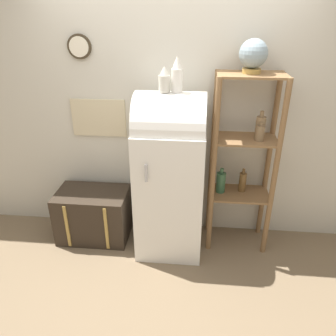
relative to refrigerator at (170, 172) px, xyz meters
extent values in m
plane|color=#7A664C|center=(0.00, -0.23, -0.83)|extent=(12.00, 12.00, 0.00)
cube|color=beige|center=(0.00, 0.35, 0.52)|extent=(7.00, 0.05, 2.70)
cylinder|color=#382D1E|center=(-0.85, 0.31, 1.08)|extent=(0.22, 0.03, 0.22)
cylinder|color=beige|center=(-0.85, 0.29, 1.08)|extent=(0.18, 0.01, 0.18)
cube|color=#C6B793|center=(-0.74, 0.31, 0.41)|extent=(0.54, 0.02, 0.37)
cube|color=white|center=(0.00, 0.00, -0.19)|extent=(0.62, 0.64, 1.28)
cylinder|color=white|center=(0.00, 0.00, 0.46)|extent=(0.61, 0.59, 0.59)
cylinder|color=#B7B7BC|center=(-0.17, -0.34, 0.15)|extent=(0.02, 0.02, 0.16)
cube|color=#33281E|center=(-0.81, 0.05, -0.57)|extent=(0.72, 0.46, 0.53)
cube|color=#AD8942|center=(-1.01, -0.19, -0.57)|extent=(0.03, 0.01, 0.48)
cube|color=#AD8942|center=(-0.61, -0.19, -0.57)|extent=(0.03, 0.01, 0.48)
cylinder|color=olive|center=(0.40, -0.05, 0.03)|extent=(0.05, 0.05, 1.73)
cylinder|color=olive|center=(0.95, -0.05, 0.03)|extent=(0.05, 0.05, 1.73)
cylinder|color=olive|center=(0.40, 0.28, 0.03)|extent=(0.05, 0.05, 1.73)
cylinder|color=olive|center=(0.95, 0.28, 0.03)|extent=(0.05, 0.05, 1.73)
cube|color=olive|center=(0.67, 0.11, -0.27)|extent=(0.58, 0.35, 0.02)
cube|color=olive|center=(0.67, 0.11, 0.31)|extent=(0.58, 0.35, 0.02)
cube|color=olive|center=(0.67, 0.11, 0.89)|extent=(0.58, 0.35, 0.02)
cylinder|color=#7F6647|center=(0.79, 0.06, 0.39)|extent=(0.08, 0.08, 0.14)
cylinder|color=#7F6647|center=(0.79, 0.06, 0.48)|extent=(0.03, 0.03, 0.04)
cylinder|color=#335B3D|center=(0.49, 0.12, -0.15)|extent=(0.09, 0.09, 0.21)
cylinder|color=#335B3D|center=(0.49, 0.12, -0.02)|extent=(0.04, 0.04, 0.05)
cylinder|color=brown|center=(0.70, 0.16, -0.16)|extent=(0.07, 0.07, 0.19)
cylinder|color=brown|center=(0.70, 0.16, -0.04)|extent=(0.03, 0.03, 0.05)
cylinder|color=#7F6647|center=(0.80, 0.11, 0.43)|extent=(0.09, 0.09, 0.21)
cylinder|color=#7F6647|center=(0.80, 0.11, 0.55)|extent=(0.03, 0.03, 0.05)
cylinder|color=#AD8942|center=(0.67, 0.12, 0.92)|extent=(0.15, 0.15, 0.04)
sphere|color=#7F939E|center=(0.67, 0.12, 1.06)|extent=(0.23, 0.23, 0.23)
cylinder|color=beige|center=(-0.05, -0.01, 0.82)|extent=(0.09, 0.09, 0.14)
cone|color=beige|center=(-0.05, -0.01, 0.93)|extent=(0.08, 0.08, 0.07)
cylinder|color=white|center=(0.05, 0.00, 0.85)|extent=(0.09, 0.09, 0.19)
cone|color=white|center=(0.05, 0.00, 0.99)|extent=(0.08, 0.08, 0.10)
camera|label=1|loc=(0.24, -2.74, 1.39)|focal=35.00mm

